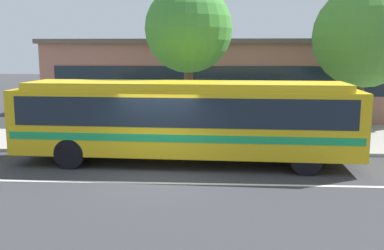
{
  "coord_description": "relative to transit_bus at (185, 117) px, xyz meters",
  "views": [
    {
      "loc": [
        1.87,
        -13.24,
        3.83
      ],
      "look_at": [
        0.99,
        1.83,
        1.3
      ],
      "focal_mm": 41.42,
      "sensor_mm": 36.0,
      "label": 1
    }
  ],
  "objects": [
    {
      "name": "ground_plane",
      "position": [
        -0.79,
        -1.56,
        -1.63
      ],
      "size": [
        120.0,
        120.0,
        0.0
      ],
      "primitive_type": "plane",
      "color": "#36363A"
    },
    {
      "name": "sidewalk_slab",
      "position": [
        -0.79,
        5.35,
        -1.57
      ],
      "size": [
        60.0,
        8.0,
        0.12
      ],
      "primitive_type": "cube",
      "color": "#A09B92",
      "rests_on": "ground_plane"
    },
    {
      "name": "lane_stripe_center",
      "position": [
        -0.79,
        -2.36,
        -1.63
      ],
      "size": [
        56.0,
        0.16,
        0.01
      ],
      "primitive_type": "cube",
      "color": "silver",
      "rests_on": "ground_plane"
    },
    {
      "name": "transit_bus",
      "position": [
        0.0,
        0.0,
        0.0
      ],
      "size": [
        11.64,
        2.93,
        2.8
      ],
      "color": "gold",
      "rests_on": "ground_plane"
    },
    {
      "name": "pedestrian_waiting_near_sign",
      "position": [
        -4.32,
        3.37,
        -0.57
      ],
      "size": [
        0.48,
        0.48,
        1.61
      ],
      "color": "#696E4B",
      "rests_on": "sidewalk_slab"
    },
    {
      "name": "bus_stop_sign",
      "position": [
        4.93,
        2.0,
        0.06
      ],
      "size": [
        0.1,
        0.44,
        2.45
      ],
      "color": "gray",
      "rests_on": "sidewalk_slab"
    },
    {
      "name": "street_tree_near_stop",
      "position": [
        -0.13,
        3.48,
        3.05
      ],
      "size": [
        3.56,
        3.56,
        6.37
      ],
      "color": "brown",
      "rests_on": "sidewalk_slab"
    },
    {
      "name": "street_tree_mid_block",
      "position": [
        7.28,
        4.7,
        2.8
      ],
      "size": [
        4.35,
        4.35,
        6.5
      ],
      "color": "brown",
      "rests_on": "sidewalk_slab"
    },
    {
      "name": "station_building",
      "position": [
        1.82,
        11.37,
        0.6
      ],
      "size": [
        20.48,
        7.31,
        4.45
      ],
      "color": "#946152",
      "rests_on": "ground_plane"
    }
  ]
}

